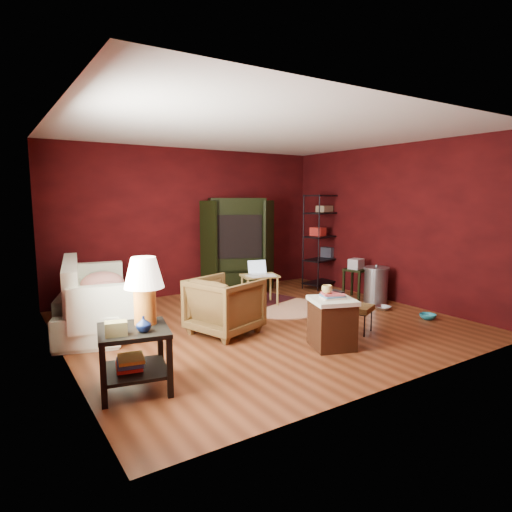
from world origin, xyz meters
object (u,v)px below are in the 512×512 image
at_px(wire_shelving, 324,237).
at_px(hamper, 332,322).
at_px(side_table, 139,310).
at_px(armchair, 225,303).
at_px(tv_armoire, 237,243).
at_px(sofa, 94,301).
at_px(laptop_desk, 259,278).

bearing_deg(wire_shelving, hamper, -143.44).
bearing_deg(side_table, armchair, 34.12).
bearing_deg(armchair, wire_shelving, -82.34).
bearing_deg(tv_armoire, armchair, -103.20).
relative_size(sofa, side_table, 1.60).
height_order(hamper, tv_armoire, tv_armoire).
xyz_separation_m(sofa, armchair, (1.48, -1.21, 0.03)).
distance_m(sofa, side_table, 2.27).
relative_size(side_table, tv_armoire, 0.70).
xyz_separation_m(sofa, hamper, (2.33, -2.45, -0.08)).
height_order(sofa, hamper, sofa).
distance_m(tv_armoire, wire_shelving, 1.86).
distance_m(sofa, wire_shelving, 4.79).
bearing_deg(side_table, wire_shelving, 28.98).
bearing_deg(tv_armoire, sofa, -140.61).
relative_size(hamper, tv_armoire, 0.39).
relative_size(laptop_desk, wire_shelving, 0.40).
bearing_deg(wire_shelving, side_table, -164.37).
bearing_deg(sofa, hamper, -118.58).
bearing_deg(tv_armoire, wire_shelving, 2.22).
height_order(sofa, wire_shelving, wire_shelving).
distance_m(armchair, side_table, 1.87).
distance_m(hamper, laptop_desk, 2.35).
bearing_deg(tv_armoire, laptop_desk, -79.90).
height_order(sofa, armchair, armchair).
xyz_separation_m(armchair, tv_armoire, (1.49, 2.21, 0.54)).
relative_size(side_table, wire_shelving, 0.67).
bearing_deg(wire_shelving, sofa, 171.52).
relative_size(armchair, wire_shelving, 0.45).
bearing_deg(side_table, laptop_desk, 36.88).
height_order(armchair, hamper, armchair).
bearing_deg(hamper, sofa, 133.58).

